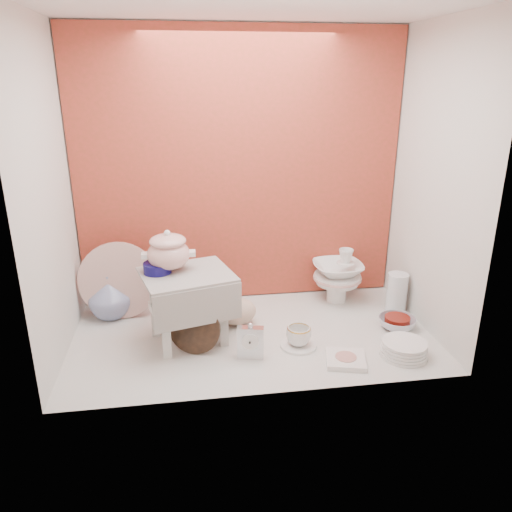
{
  "coord_description": "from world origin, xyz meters",
  "views": [
    {
      "loc": [
        -0.31,
        -2.21,
        1.24
      ],
      "look_at": [
        0.02,
        0.02,
        0.42
      ],
      "focal_mm": 34.84,
      "sensor_mm": 36.0,
      "label": 1
    }
  ],
  "objects_px": {
    "plush_pig": "(236,311)",
    "crystal_bowl": "(397,323)",
    "floral_platter": "(119,281)",
    "step_stool": "(188,307)",
    "soup_tureen": "(168,250)",
    "blue_white_vase": "(110,296)",
    "dinner_plate_stack": "(404,349)",
    "gold_rim_teacup": "(299,336)",
    "mantel_clock": "(250,341)",
    "porcelain_tower": "(337,275)"
  },
  "relations": [
    {
      "from": "plush_pig",
      "to": "crystal_bowl",
      "type": "height_order",
      "value": "plush_pig"
    },
    {
      "from": "floral_platter",
      "to": "crystal_bowl",
      "type": "bearing_deg",
      "value": -13.7
    },
    {
      "from": "step_stool",
      "to": "floral_platter",
      "type": "xyz_separation_m",
      "value": [
        -0.36,
        0.31,
        0.03
      ]
    },
    {
      "from": "soup_tureen",
      "to": "floral_platter",
      "type": "relative_size",
      "value": 0.58
    },
    {
      "from": "blue_white_vase",
      "to": "dinner_plate_stack",
      "type": "bearing_deg",
      "value": -23.87
    },
    {
      "from": "plush_pig",
      "to": "gold_rim_teacup",
      "type": "xyz_separation_m",
      "value": [
        0.27,
        -0.27,
        -0.02
      ]
    },
    {
      "from": "blue_white_vase",
      "to": "mantel_clock",
      "type": "distance_m",
      "value": 0.88
    },
    {
      "from": "floral_platter",
      "to": "step_stool",
      "type": "bearing_deg",
      "value": -40.61
    },
    {
      "from": "blue_white_vase",
      "to": "porcelain_tower",
      "type": "distance_m",
      "value": 1.28
    },
    {
      "from": "blue_white_vase",
      "to": "plush_pig",
      "type": "distance_m",
      "value": 0.7
    },
    {
      "from": "soup_tureen",
      "to": "porcelain_tower",
      "type": "xyz_separation_m",
      "value": [
        0.94,
        0.28,
        -0.3
      ]
    },
    {
      "from": "gold_rim_teacup",
      "to": "dinner_plate_stack",
      "type": "height_order",
      "value": "gold_rim_teacup"
    },
    {
      "from": "gold_rim_teacup",
      "to": "crystal_bowl",
      "type": "height_order",
      "value": "gold_rim_teacup"
    },
    {
      "from": "floral_platter",
      "to": "dinner_plate_stack",
      "type": "xyz_separation_m",
      "value": [
        1.35,
        -0.61,
        -0.17
      ]
    },
    {
      "from": "mantel_clock",
      "to": "dinner_plate_stack",
      "type": "relative_size",
      "value": 0.8
    },
    {
      "from": "step_stool",
      "to": "porcelain_tower",
      "type": "xyz_separation_m",
      "value": [
        0.86,
        0.33,
        -0.02
      ]
    },
    {
      "from": "blue_white_vase",
      "to": "mantel_clock",
      "type": "xyz_separation_m",
      "value": [
        0.69,
        -0.53,
        -0.03
      ]
    },
    {
      "from": "blue_white_vase",
      "to": "dinner_plate_stack",
      "type": "distance_m",
      "value": 1.54
    },
    {
      "from": "gold_rim_teacup",
      "to": "porcelain_tower",
      "type": "height_order",
      "value": "porcelain_tower"
    },
    {
      "from": "dinner_plate_stack",
      "to": "crystal_bowl",
      "type": "height_order",
      "value": "dinner_plate_stack"
    },
    {
      "from": "gold_rim_teacup",
      "to": "soup_tureen",
      "type": "bearing_deg",
      "value": 161.73
    },
    {
      "from": "step_stool",
      "to": "dinner_plate_stack",
      "type": "xyz_separation_m",
      "value": [
        0.99,
        -0.3,
        -0.14
      ]
    },
    {
      "from": "dinner_plate_stack",
      "to": "porcelain_tower",
      "type": "height_order",
      "value": "porcelain_tower"
    },
    {
      "from": "step_stool",
      "to": "crystal_bowl",
      "type": "bearing_deg",
      "value": -17.18
    },
    {
      "from": "step_stool",
      "to": "porcelain_tower",
      "type": "bearing_deg",
      "value": 6.13
    },
    {
      "from": "porcelain_tower",
      "to": "dinner_plate_stack",
      "type": "bearing_deg",
      "value": -78.17
    },
    {
      "from": "gold_rim_teacup",
      "to": "porcelain_tower",
      "type": "xyz_separation_m",
      "value": [
        0.34,
        0.48,
        0.1
      ]
    },
    {
      "from": "dinner_plate_stack",
      "to": "floral_platter",
      "type": "bearing_deg",
      "value": 155.66
    },
    {
      "from": "porcelain_tower",
      "to": "mantel_clock",
      "type": "bearing_deg",
      "value": -136.83
    },
    {
      "from": "dinner_plate_stack",
      "to": "crystal_bowl",
      "type": "distance_m",
      "value": 0.27
    },
    {
      "from": "floral_platter",
      "to": "blue_white_vase",
      "type": "xyz_separation_m",
      "value": [
        -0.06,
        0.01,
        -0.09
      ]
    },
    {
      "from": "soup_tureen",
      "to": "dinner_plate_stack",
      "type": "height_order",
      "value": "soup_tureen"
    },
    {
      "from": "gold_rim_teacup",
      "to": "dinner_plate_stack",
      "type": "relative_size",
      "value": 0.54
    },
    {
      "from": "soup_tureen",
      "to": "mantel_clock",
      "type": "height_order",
      "value": "soup_tureen"
    },
    {
      "from": "blue_white_vase",
      "to": "dinner_plate_stack",
      "type": "xyz_separation_m",
      "value": [
        1.41,
        -0.62,
        -0.08
      ]
    },
    {
      "from": "plush_pig",
      "to": "dinner_plate_stack",
      "type": "relative_size",
      "value": 1.21
    },
    {
      "from": "soup_tureen",
      "to": "blue_white_vase",
      "type": "height_order",
      "value": "soup_tureen"
    },
    {
      "from": "floral_platter",
      "to": "mantel_clock",
      "type": "distance_m",
      "value": 0.83
    },
    {
      "from": "step_stool",
      "to": "plush_pig",
      "type": "bearing_deg",
      "value": 11.49
    },
    {
      "from": "plush_pig",
      "to": "mantel_clock",
      "type": "bearing_deg",
      "value": -108.59
    },
    {
      "from": "blue_white_vase",
      "to": "porcelain_tower",
      "type": "relative_size",
      "value": 0.74
    },
    {
      "from": "mantel_clock",
      "to": "gold_rim_teacup",
      "type": "bearing_deg",
      "value": 27.89
    },
    {
      "from": "floral_platter",
      "to": "dinner_plate_stack",
      "type": "relative_size",
      "value": 1.9
    },
    {
      "from": "mantel_clock",
      "to": "porcelain_tower",
      "type": "distance_m",
      "value": 0.8
    },
    {
      "from": "blue_white_vase",
      "to": "dinner_plate_stack",
      "type": "relative_size",
      "value": 1.07
    },
    {
      "from": "crystal_bowl",
      "to": "porcelain_tower",
      "type": "distance_m",
      "value": 0.45
    },
    {
      "from": "dinner_plate_stack",
      "to": "crystal_bowl",
      "type": "bearing_deg",
      "value": 73.11
    },
    {
      "from": "plush_pig",
      "to": "gold_rim_teacup",
      "type": "height_order",
      "value": "plush_pig"
    },
    {
      "from": "crystal_bowl",
      "to": "porcelain_tower",
      "type": "relative_size",
      "value": 0.59
    },
    {
      "from": "blue_white_vase",
      "to": "mantel_clock",
      "type": "relative_size",
      "value": 1.33
    }
  ]
}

